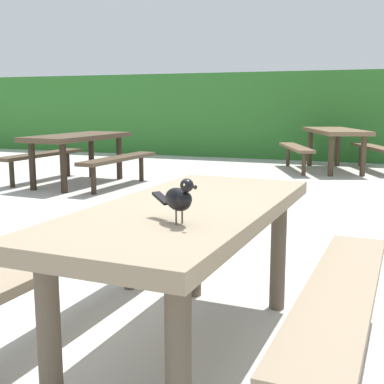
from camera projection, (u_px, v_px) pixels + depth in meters
ground_plane at (177, 335)px, 2.68m from camera, size 60.00×60.00×0.00m
hedge_wall at (344, 115)px, 11.39m from camera, size 28.00×2.36×1.85m
picnic_table_foreground at (189, 242)px, 2.41m from camera, size 1.74×1.82×0.74m
bird_grackle at (180, 198)px, 1.96m from camera, size 0.25×0.18×0.18m
picnic_table_mid_left at (335, 140)px, 9.07m from camera, size 2.20×2.22×0.74m
picnic_table_mid_right at (78, 147)px, 7.55m from camera, size 1.76×1.83×0.74m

